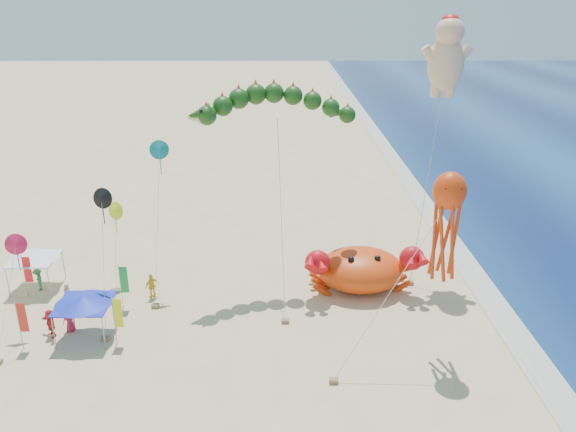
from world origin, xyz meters
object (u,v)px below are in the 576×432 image
object	(u,v)px
dragon_kite	(275,110)
cherub_kite	(447,54)
octopus_kite	(446,218)
canopy_blue	(84,301)
crab_inflatable	(361,268)
canopy_white	(34,256)

from	to	relation	value
dragon_kite	cherub_kite	size ratio (longest dim) A/B	0.74
dragon_kite	octopus_kite	xyz separation A→B (m)	(9.37, -9.69, -4.05)
dragon_kite	canopy_blue	bearing A→B (deg)	-144.48
crab_inflatable	dragon_kite	size ratio (longest dim) A/B	0.61
cherub_kite	canopy_white	bearing A→B (deg)	-172.96
canopy_blue	octopus_kite	bearing A→B (deg)	-4.12
canopy_blue	canopy_white	world-z (taller)	same
octopus_kite	canopy_blue	size ratio (longest dim) A/B	3.15
canopy_white	crab_inflatable	bearing A→B (deg)	-1.19
cherub_kite	octopus_kite	distance (m)	13.82
octopus_kite	canopy_white	distance (m)	28.16
octopus_kite	canopy_white	world-z (taller)	octopus_kite
crab_inflatable	dragon_kite	xyz separation A→B (m)	(-6.00, 2.39, 10.74)
cherub_kite	canopy_blue	size ratio (longest dim) A/B	5.34
crab_inflatable	octopus_kite	size ratio (longest dim) A/B	0.76
dragon_kite	canopy_white	world-z (taller)	dragon_kite
cherub_kite	canopy_blue	bearing A→B (deg)	-157.06
dragon_kite	canopy_blue	world-z (taller)	dragon_kite
canopy_white	octopus_kite	bearing A→B (deg)	-16.40
dragon_kite	octopus_kite	size ratio (longest dim) A/B	1.25
crab_inflatable	canopy_blue	bearing A→B (deg)	-161.64
crab_inflatable	dragon_kite	distance (m)	12.53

